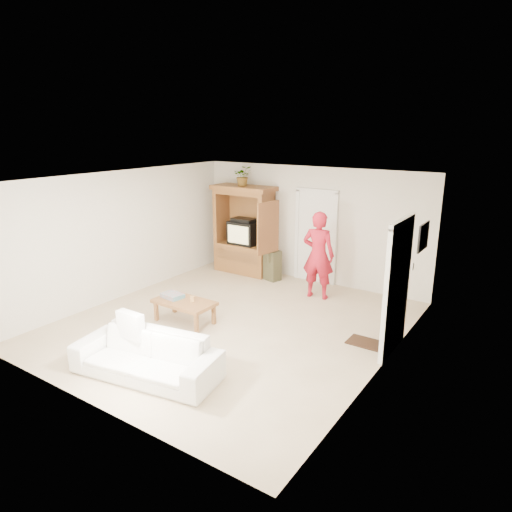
{
  "coord_description": "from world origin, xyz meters",
  "views": [
    {
      "loc": [
        4.58,
        -6.07,
        3.43
      ],
      "look_at": [
        0.12,
        0.6,
        1.15
      ],
      "focal_mm": 32.0,
      "sensor_mm": 36.0,
      "label": 1
    }
  ],
  "objects_px": {
    "man": "(318,255)",
    "coffee_table": "(184,304)",
    "armoire": "(245,236)",
    "sofa": "(146,356)"
  },
  "relations": [
    {
      "from": "man",
      "to": "coffee_table",
      "type": "height_order",
      "value": "man"
    },
    {
      "from": "armoire",
      "to": "man",
      "type": "relative_size",
      "value": 1.16
    },
    {
      "from": "man",
      "to": "coffee_table",
      "type": "bearing_deg",
      "value": 52.04
    },
    {
      "from": "man",
      "to": "coffee_table",
      "type": "distance_m",
      "value": 2.92
    },
    {
      "from": "armoire",
      "to": "coffee_table",
      "type": "xyz_separation_m",
      "value": [
        0.82,
        -3.08,
        -0.55
      ]
    },
    {
      "from": "armoire",
      "to": "man",
      "type": "height_order",
      "value": "armoire"
    },
    {
      "from": "sofa",
      "to": "coffee_table",
      "type": "distance_m",
      "value": 1.87
    },
    {
      "from": "armoire",
      "to": "coffee_table",
      "type": "bearing_deg",
      "value": -75.05
    },
    {
      "from": "coffee_table",
      "to": "armoire",
      "type": "bearing_deg",
      "value": 105.45
    },
    {
      "from": "coffee_table",
      "to": "man",
      "type": "bearing_deg",
      "value": 60.81
    }
  ]
}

